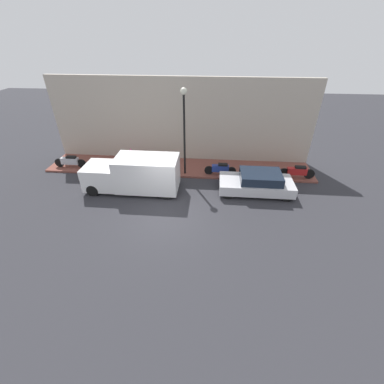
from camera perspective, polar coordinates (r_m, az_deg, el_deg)
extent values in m
plane|color=#2D2D33|center=(12.69, -5.90, -5.32)|extent=(60.00, 60.00, 0.00)
cube|color=brown|center=(16.98, -2.89, 5.53)|extent=(2.59, 16.95, 0.12)
cube|color=#B2A899|center=(17.32, -2.50, 15.51)|extent=(0.30, 16.95, 5.39)
cube|color=silver|center=(14.65, 13.96, 1.60)|extent=(1.85, 4.01, 0.55)
cube|color=#192333|center=(14.44, 15.01, 3.32)|extent=(1.63, 2.20, 0.48)
cylinder|color=black|center=(13.86, 8.03, -0.26)|extent=(0.20, 0.64, 0.64)
cylinder|color=black|center=(15.24, 7.83, 3.00)|extent=(0.20, 0.64, 0.64)
cylinder|color=black|center=(14.40, 20.31, -0.82)|extent=(0.20, 0.64, 0.64)
cylinder|color=black|center=(15.73, 19.07, 2.39)|extent=(0.20, 0.64, 0.64)
cube|color=white|center=(14.27, -9.86, 4.16)|extent=(1.88, 3.36, 1.81)
cube|color=white|center=(15.24, -19.25, 3.48)|extent=(1.79, 1.81, 1.27)
cube|color=#192333|center=(15.19, -20.43, 4.68)|extent=(1.60, 1.00, 0.51)
cylinder|color=black|center=(14.98, -21.20, 0.37)|extent=(0.22, 0.64, 0.64)
cylinder|color=black|center=(16.24, -19.00, 3.39)|extent=(0.22, 0.64, 0.64)
cylinder|color=black|center=(13.74, -5.86, -0.38)|extent=(0.22, 0.64, 0.64)
cylinder|color=black|center=(15.11, -4.80, 2.94)|extent=(0.22, 0.64, 0.64)
cube|color=#B7B7BF|center=(18.40, -25.50, 6.27)|extent=(0.30, 1.11, 0.42)
cube|color=black|center=(18.22, -25.28, 7.02)|extent=(0.27, 0.61, 0.12)
cylinder|color=black|center=(18.84, -27.36, 5.80)|extent=(0.10, 0.58, 0.58)
cylinder|color=black|center=(18.10, -23.32, 5.82)|extent=(0.10, 0.58, 0.58)
cube|color=#B21E1E|center=(16.57, 22.28, 4.31)|extent=(0.30, 1.13, 0.41)
cube|color=black|center=(16.51, 22.98, 5.08)|extent=(0.27, 0.62, 0.12)
cylinder|color=black|center=(16.43, 19.67, 4.00)|extent=(0.10, 0.61, 0.61)
cylinder|color=black|center=(16.89, 24.60, 3.65)|extent=(0.10, 0.61, 0.61)
cube|color=navy|center=(15.83, 6.31, 5.25)|extent=(0.30, 1.03, 0.40)
cube|color=black|center=(15.71, 6.89, 6.07)|extent=(0.27, 0.56, 0.12)
cylinder|color=black|center=(15.89, 3.78, 4.85)|extent=(0.10, 0.54, 0.54)
cylinder|color=black|center=(15.94, 8.77, 4.60)|extent=(0.10, 0.54, 0.54)
cube|color=black|center=(16.15, -7.61, 5.66)|extent=(0.30, 0.97, 0.39)
cube|color=black|center=(16.01, -7.21, 6.46)|extent=(0.27, 0.53, 0.12)
cylinder|color=black|center=(16.37, -9.80, 5.24)|extent=(0.10, 0.52, 0.52)
cylinder|color=black|center=(16.10, -5.30, 5.11)|extent=(0.10, 0.52, 0.52)
cylinder|color=black|center=(15.13, -1.70, 12.20)|extent=(0.12, 0.12, 4.76)
sphere|color=silver|center=(14.46, -1.87, 21.51)|extent=(0.37, 0.37, 0.37)
cube|color=#D8338C|center=(17.83, -12.86, 7.83)|extent=(0.40, 0.40, 0.04)
cube|color=#D8338C|center=(17.79, -13.51, 8.50)|extent=(0.40, 0.04, 0.42)
cylinder|color=#D8338C|center=(17.72, -12.39, 6.93)|extent=(0.04, 0.04, 0.41)
cylinder|color=#D8338C|center=(18.02, -12.10, 7.41)|extent=(0.04, 0.04, 0.41)
cylinder|color=#D8338C|center=(17.82, -13.46, 6.95)|extent=(0.04, 0.04, 0.41)
cylinder|color=#D8338C|center=(18.12, -13.15, 7.42)|extent=(0.04, 0.04, 0.41)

